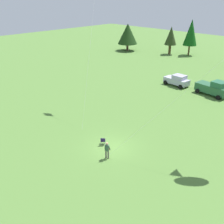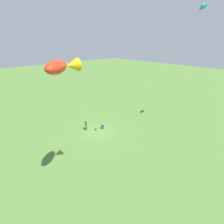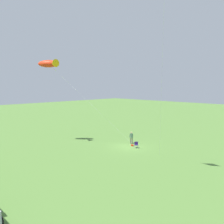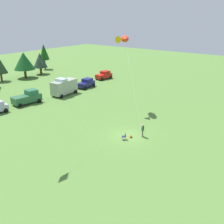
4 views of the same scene
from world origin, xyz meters
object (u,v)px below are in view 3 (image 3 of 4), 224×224
object	(u,v)px
backpack_on_grass	(132,145)
kite_large_fish	(50,64)
person_kite_flyer	(131,137)
folding_chair	(136,144)

from	to	relation	value
backpack_on_grass	kite_large_fish	xyz separation A→B (m)	(8.59, 7.32, 11.12)
person_kite_flyer	folding_chair	world-z (taller)	person_kite_flyer
person_kite_flyer	folding_chair	size ratio (longest dim) A/B	2.12
backpack_on_grass	kite_large_fish	bearing A→B (deg)	40.44
backpack_on_grass	kite_large_fish	distance (m)	15.84
backpack_on_grass	folding_chair	bearing A→B (deg)	159.65
person_kite_flyer	kite_large_fish	size ratio (longest dim) A/B	0.15
person_kite_flyer	kite_large_fish	world-z (taller)	kite_large_fish
folding_chair	kite_large_fish	bearing A→B (deg)	-97.54
folding_chair	backpack_on_grass	size ratio (longest dim) A/B	2.56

